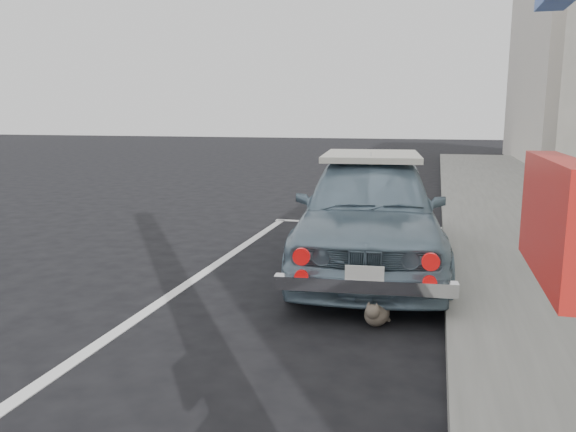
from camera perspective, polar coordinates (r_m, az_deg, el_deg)
name	(u,v)px	position (r m, az deg, el deg)	size (l,w,h in m)	color
ground	(137,424)	(3.70, -15.06, -19.70)	(80.00, 80.00, 0.00)	black
pline_front	(362,224)	(9.50, 7.52, -0.83)	(3.00, 0.12, 0.01)	silver
pline_side	(201,275)	(6.55, -8.88, -5.96)	(0.12, 7.00, 0.01)	silver
retro_coupe	(370,210)	(6.75, 8.30, 0.63)	(2.03, 4.22, 1.39)	gray
cat	(377,313)	(5.03, 8.98, -9.67)	(0.26, 0.48, 0.26)	#6B6051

